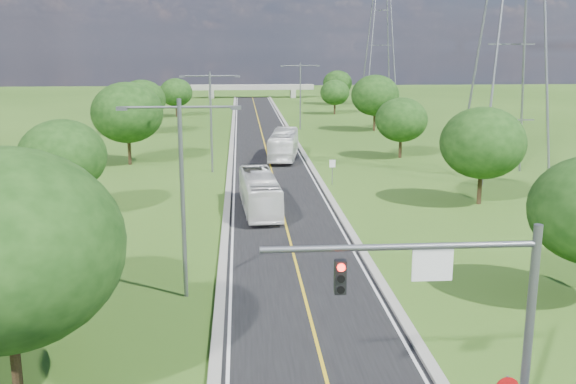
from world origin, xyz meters
The scene contains 24 objects.
ground centered at (0.00, 60.00, 0.00)m, with size 260.00×260.00×0.00m, color #2B4B15.
road centered at (0.00, 66.00, 0.03)m, with size 8.00×150.00×0.06m, color black.
curb_left centered at (-4.25, 66.00, 0.11)m, with size 0.50×150.00×0.22m, color gray.
curb_right centered at (4.25, 66.00, 0.11)m, with size 0.50×150.00×0.22m, color gray.
signal_mast centered at (3.68, -1.00, 4.91)m, with size 8.54×0.33×7.20m.
speed_limit_sign centered at (5.20, 37.98, 1.60)m, with size 0.55×0.09×2.40m.
overpass centered at (0.00, 140.00, 2.41)m, with size 30.00×3.00×3.20m.
streetlight_near_left centered at (-6.00, 12.00, 5.94)m, with size 5.90×0.25×10.00m.
streetlight_mid_left centered at (-6.00, 45.00, 5.94)m, with size 5.90×0.25×10.00m.
streetlight_far_right centered at (6.00, 78.00, 5.94)m, with size 5.90×0.25×10.00m.
power_tower_near centered at (22.00, 40.00, 14.01)m, with size 9.00×6.40×28.00m.
power_tower_far centered at (26.00, 115.00, 14.01)m, with size 9.00×6.40×28.00m.
tree_lb centered at (-16.00, 28.00, 4.64)m, with size 6.30×6.30×7.33m.
tree_lc centered at (-15.00, 50.00, 5.58)m, with size 7.56×7.56×8.79m.
tree_ld centered at (-17.00, 74.00, 4.95)m, with size 6.72×6.72×7.82m.
tree_le centered at (-14.50, 98.00, 4.33)m, with size 5.88×5.88×6.84m.
tree_lf centered at (-11.00, 2.00, 5.89)m, with size 7.98×7.98×9.28m.
tree_rb centered at (16.00, 30.00, 4.95)m, with size 6.72×6.72×7.82m.
tree_rc centered at (15.00, 52.00, 4.33)m, with size 5.88×5.88×6.84m.
tree_rd centered at (17.00, 76.00, 5.27)m, with size 7.14×7.14×8.30m.
tree_re centered at (14.50, 100.00, 4.02)m, with size 5.46×5.46×6.35m.
tree_rf centered at (18.00, 120.00, 4.64)m, with size 6.30×6.30×7.33m.
bus_outbound centered at (1.73, 52.20, 1.64)m, with size 2.65×11.32×3.15m, color white.
bus_inbound centered at (-1.72, 28.85, 1.52)m, with size 2.45×10.46×2.91m, color white.
Camera 1 is at (-3.11, -18.95, 12.44)m, focal length 40.00 mm.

